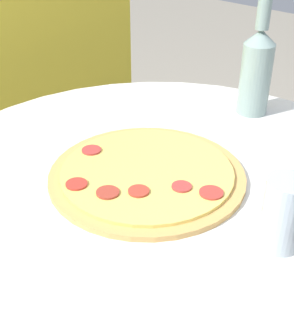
{
  "coord_description": "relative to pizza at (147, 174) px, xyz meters",
  "views": [
    {
      "loc": [
        -0.53,
        -0.43,
        1.19
      ],
      "look_at": [
        -0.01,
        0.03,
        0.75
      ],
      "focal_mm": 50.0,
      "sensor_mm": 36.0,
      "label": 1
    }
  ],
  "objects": [
    {
      "name": "table",
      "position": [
        0.01,
        -0.03,
        -0.16
      ],
      "size": [
        0.94,
        0.94,
        0.73
      ],
      "color": "silver",
      "rests_on": "ground_plane"
    },
    {
      "name": "pizza",
      "position": [
        0.0,
        0.0,
        0.0
      ],
      "size": [
        0.35,
        0.35,
        0.02
      ],
      "color": "tan",
      "rests_on": "table"
    },
    {
      "name": "beer_bottle",
      "position": [
        0.36,
        0.0,
        0.1
      ],
      "size": [
        0.07,
        0.07,
        0.27
      ],
      "color": "gray",
      "rests_on": "table"
    },
    {
      "name": "drinking_glass",
      "position": [
        -0.0,
        -0.26,
        0.05
      ],
      "size": [
        0.06,
        0.06,
        0.11
      ],
      "color": "#ADBCC6",
      "rests_on": "table"
    }
  ]
}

